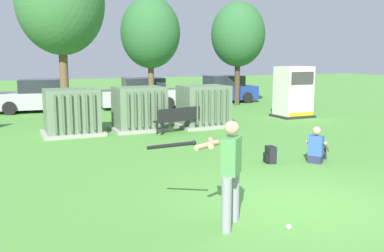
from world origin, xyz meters
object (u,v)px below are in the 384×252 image
park_bench (178,118)px  sports_ball (289,227)px  generator_enclosure (293,92)px  batter (228,168)px  transformer_mid_east (204,107)px  parked_car_right_of_center (222,90)px  transformer_west (72,112)px  parked_car_leftmost (39,97)px  parked_car_left_of_center (141,94)px  transformer_mid_west (139,109)px  backpack (270,155)px  seated_spectator (317,148)px

park_bench → sports_ball: park_bench is taller
generator_enclosure → batter: 13.26m
transformer_mid_east → parked_car_right_of_center: bearing=57.0°
parked_car_right_of_center → transformer_west: bearing=-143.9°
parked_car_leftmost → parked_car_left_of_center: same height
transformer_mid_west → parked_car_right_of_center: same height
backpack → transformer_west: bearing=122.8°
parked_car_leftmost → generator_enclosure: bearing=-33.1°
transformer_west → seated_spectator: transformer_west is taller
generator_enclosure → parked_car_left_of_center: 8.09m
transformer_mid_west → seated_spectator: size_ratio=2.18×
transformer_mid_east → parked_car_right_of_center: size_ratio=0.50×
transformer_west → generator_enclosure: size_ratio=0.91×
batter → parked_car_left_of_center: size_ratio=0.40×
parked_car_leftmost → parked_car_right_of_center: same height
park_bench → batter: bearing=-107.1°
sports_ball → parked_car_leftmost: parked_car_leftmost is taller
sports_ball → backpack: (2.21, 3.71, 0.17)m
park_bench → seated_spectator: bearing=-73.5°
parked_car_right_of_center → transformer_mid_east: bearing=-123.0°
generator_enclosure → park_bench: size_ratio=1.25×
parked_car_left_of_center → parked_car_right_of_center: bearing=7.5°
transformer_mid_east → backpack: transformer_mid_east is taller
transformer_mid_west → sports_ball: transformer_mid_west is taller
parked_car_leftmost → parked_car_left_of_center: size_ratio=1.00×
transformer_west → sports_ball: transformer_west is taller
seated_spectator → transformer_mid_west: bearing=112.4°
park_bench → parked_car_left_of_center: size_ratio=0.42×
seated_spectator → park_bench: bearing=106.5°
transformer_mid_east → parked_car_left_of_center: bearing=93.3°
generator_enclosure → parked_car_leftmost: (-10.40, 6.79, -0.38)m
batter → parked_car_right_of_center: (8.87, 16.64, -0.22)m
park_bench → parked_car_leftmost: (-4.08, 8.36, 0.22)m
transformer_west → batter: (1.02, -9.44, 0.19)m
transformer_mid_east → parked_car_right_of_center: 8.98m
parked_car_left_of_center → parked_car_right_of_center: same height
backpack → parked_car_leftmost: parked_car_leftmost is taller
transformer_mid_east → parked_car_left_of_center: (-0.39, 6.85, -0.04)m
transformer_west → parked_car_left_of_center: size_ratio=0.48×
transformer_mid_east → parked_car_right_of_center: (4.89, 7.54, -0.04)m
parked_car_left_of_center → parked_car_right_of_center: size_ratio=1.03×
parked_car_right_of_center → park_bench: bearing=-127.1°
transformer_mid_west → backpack: size_ratio=4.77×
batter → generator_enclosure: bearing=48.0°
parked_car_right_of_center → generator_enclosure: bearing=-89.9°
seated_spectator → generator_enclosure: bearing=56.6°
transformer_mid_east → transformer_west: bearing=176.2°
park_bench → transformer_west: bearing=162.0°
transformer_mid_west → parked_car_right_of_center: size_ratio=0.50×
transformer_mid_east → sports_ball: (-3.16, -9.65, -0.74)m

